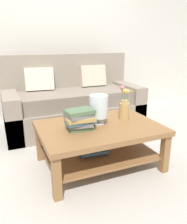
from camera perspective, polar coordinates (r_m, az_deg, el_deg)
name	(u,v)px	position (r m, az deg, el deg)	size (l,w,h in m)	color
ground_plane	(91,149)	(2.80, -0.57, -9.24)	(10.00, 10.00, 0.00)	#B7B2A8
back_wall	(53,34)	(4.08, -10.04, 18.45)	(6.40, 0.12, 2.70)	beige
couch	(72,102)	(3.46, -5.25, 2.38)	(1.96, 0.90, 1.06)	gray
coffee_table	(99,137)	(2.34, 1.38, -6.16)	(1.19, 0.83, 0.44)	olive
book_stack_main	(80,119)	(2.16, -3.48, -1.78)	(0.28, 0.23, 0.20)	#51704C
glass_hurricane_vase	(99,107)	(2.30, 1.29, 1.29)	(0.19, 0.19, 0.30)	silver
flower_pitcher	(124,108)	(2.47, 7.66, 1.06)	(0.11, 0.11, 0.37)	tan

